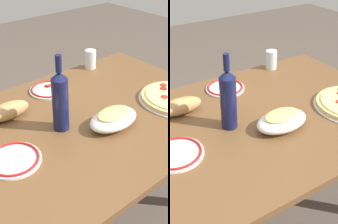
{
  "view_description": "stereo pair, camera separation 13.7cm",
  "coord_description": "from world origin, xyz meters",
  "views": [
    {
      "loc": [
        -0.74,
        -0.89,
        1.47
      ],
      "look_at": [
        0.0,
        0.0,
        0.74
      ],
      "focal_mm": 48.46,
      "sensor_mm": 36.0,
      "label": 1
    },
    {
      "loc": [
        -0.63,
        -0.97,
        1.47
      ],
      "look_at": [
        0.0,
        0.0,
        0.74
      ],
      "focal_mm": 48.46,
      "sensor_mm": 36.0,
      "label": 2
    }
  ],
  "objects": [
    {
      "name": "side_plate_far",
      "position": [
        -0.39,
        -0.06,
        0.72
      ],
      "size": [
        0.21,
        0.21,
        0.02
      ],
      "color": "white",
      "rests_on": "dining_table"
    },
    {
      "name": "wine_bottle",
      "position": [
        -0.13,
        0.0,
        0.85
      ],
      "size": [
        0.07,
        0.07,
        0.34
      ],
      "color": "#141942",
      "rests_on": "dining_table"
    },
    {
      "name": "dining_table",
      "position": [
        0.0,
        0.0,
        0.61
      ],
      "size": [
        1.43,
        0.95,
        0.71
      ],
      "color": "brown",
      "rests_on": "ground"
    },
    {
      "name": "ground_plane",
      "position": [
        0.0,
        0.0,
        0.0
      ],
      "size": [
        8.0,
        8.0,
        0.0
      ],
      "primitive_type": "plane",
      "color": "brown",
      "rests_on": "ground"
    },
    {
      "name": "bread_loaf",
      "position": [
        -0.27,
        0.22,
        0.75
      ],
      "size": [
        0.2,
        0.09,
        0.08
      ],
      "primitive_type": "ellipsoid",
      "color": "tan",
      "rests_on": "dining_table"
    },
    {
      "name": "side_plate_near",
      "position": [
        0.02,
        0.32,
        0.72
      ],
      "size": [
        0.21,
        0.21,
        0.02
      ],
      "color": "white",
      "rests_on": "dining_table"
    },
    {
      "name": "baked_pasta_dish",
      "position": [
        0.06,
        -0.13,
        0.76
      ],
      "size": [
        0.24,
        0.15,
        0.08
      ],
      "color": "white",
      "rests_on": "dining_table"
    },
    {
      "name": "water_glass",
      "position": [
        0.39,
        0.4,
        0.77
      ],
      "size": [
        0.07,
        0.07,
        0.11
      ],
      "primitive_type": "cylinder",
      "color": "silver",
      "rests_on": "dining_table"
    }
  ]
}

